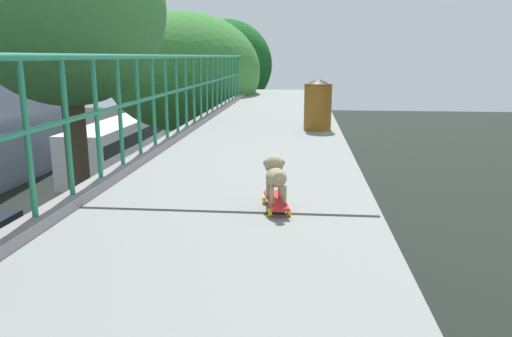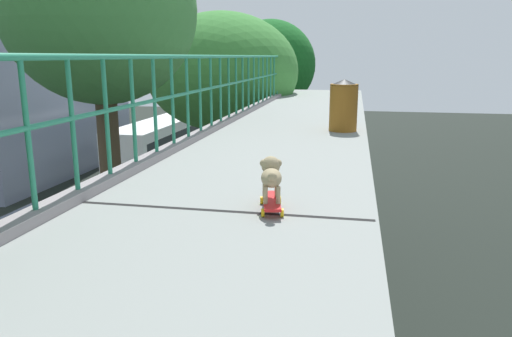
# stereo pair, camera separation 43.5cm
# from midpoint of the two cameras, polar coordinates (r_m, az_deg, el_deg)

# --- Properties ---
(overpass_deck) EXTENTS (2.67, 31.23, 0.36)m
(overpass_deck) POSITION_cam_midpoint_polar(r_m,az_deg,el_deg) (3.64, -9.23, -10.26)
(overpass_deck) COLOR gray
(overpass_deck) RESTS_ON bridge_pier
(green_railing) EXTENTS (0.20, 29.67, 1.27)m
(green_railing) POSITION_cam_midpoint_polar(r_m,az_deg,el_deg) (4.00, -27.58, -1.84)
(green_railing) COLOR gray
(green_railing) RESTS_ON overpass_deck
(car_black_fifth) EXTENTS (1.84, 4.06, 1.45)m
(car_black_fifth) POSITION_cam_midpoint_polar(r_m,az_deg,el_deg) (14.84, -25.51, -12.54)
(car_black_fifth) COLOR black
(car_black_fifth) RESTS_ON ground
(car_green_seventh) EXTENTS (1.85, 4.01, 1.38)m
(car_green_seventh) POSITION_cam_midpoint_polar(r_m,az_deg,el_deg) (20.38, -15.92, -5.05)
(car_green_seventh) COLOR #1A6A3D
(car_green_seventh) RESTS_ON ground
(city_bus) EXTENTS (2.62, 10.87, 3.00)m
(city_bus) POSITION_cam_midpoint_polar(r_m,az_deg,el_deg) (29.92, -16.25, 2.78)
(city_bus) COLOR white
(city_bus) RESTS_ON ground
(roadside_tree_mid) EXTENTS (3.67, 3.67, 9.41)m
(roadside_tree_mid) POSITION_cam_midpoint_polar(r_m,az_deg,el_deg) (10.05, -22.64, 16.39)
(roadside_tree_mid) COLOR #493A28
(roadside_tree_mid) RESTS_ON ground
(roadside_tree_far) EXTENTS (5.24, 5.24, 8.25)m
(roadside_tree_far) POSITION_cam_midpoint_polar(r_m,az_deg,el_deg) (17.10, -9.23, 11.01)
(roadside_tree_far) COLOR #4E3222
(roadside_tree_far) RESTS_ON ground
(roadside_tree_farthest) EXTENTS (5.03, 5.03, 8.77)m
(roadside_tree_farthest) POSITION_cam_midpoint_polar(r_m,az_deg,el_deg) (27.95, -3.85, 11.93)
(roadside_tree_farthest) COLOR #473824
(roadside_tree_farthest) RESTS_ON ground
(toy_skateboard) EXTENTS (0.26, 0.56, 0.09)m
(toy_skateboard) POSITION_cam_midpoint_polar(r_m,az_deg,el_deg) (4.05, -0.73, -3.91)
(toy_skateboard) COLOR red
(toy_skateboard) RESTS_ON overpass_deck
(small_dog) EXTENTS (0.23, 0.41, 0.34)m
(small_dog) POSITION_cam_midpoint_polar(r_m,az_deg,el_deg) (4.01, -0.81, -0.63)
(small_dog) COLOR tan
(small_dog) RESTS_ON toy_skateboard
(litter_bin) EXTENTS (0.48, 0.48, 0.87)m
(litter_bin) POSITION_cam_midpoint_polar(r_m,az_deg,el_deg) (8.47, 5.78, 7.50)
(litter_bin) COLOR brown
(litter_bin) RESTS_ON overpass_deck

